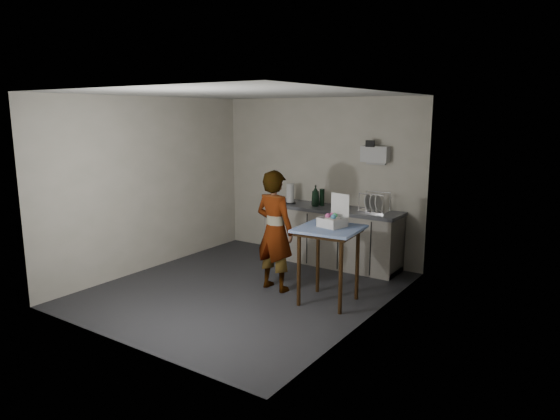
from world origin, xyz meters
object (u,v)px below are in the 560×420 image
Objects in this scene: kitchen_counter at (331,237)px; bakery_box at (333,219)px; paper_towel at (290,194)px; side_table at (329,237)px; dish_rack at (374,207)px; soap_bottle at (315,196)px; soda_can at (339,204)px; standing_man at (275,231)px; dark_bottle at (322,197)px.

bakery_box is at bearing -61.13° from kitchen_counter.
kitchen_counter is at bearing 130.53° from bakery_box.
paper_towel reaches higher than kitchen_counter.
paper_towel is (-1.50, 1.42, 0.22)m from side_table.
bakery_box is at bearing -86.49° from dish_rack.
bakery_box is (1.50, -1.34, -0.00)m from paper_towel.
soda_can is (0.37, 0.09, -0.11)m from soap_bottle.
standing_man is 0.88m from bakery_box.
kitchen_counter is 1.51m from standing_man.
soap_bottle is at bearing 0.67° from paper_towel.
soap_bottle is at bearing 139.25° from bakery_box.
dish_rack is (0.94, 0.10, -0.10)m from soap_bottle.
side_table is at bearing -62.73° from kitchen_counter.
soda_can is at bearing 6.68° from paper_towel.
bakery_box reaches higher than kitchen_counter.
soap_bottle is (-0.26, -0.06, 0.65)m from kitchen_counter.
soap_bottle is (-0.19, 1.40, 0.26)m from standing_man.
soap_bottle is 0.40m from soda_can.
bakery_box is at bearing 79.70° from side_table.
standing_man reaches higher than side_table.
dish_rack is (0.68, 0.05, 0.55)m from kitchen_counter.
soap_bottle is at bearing 120.81° from side_table.
side_table is 2.44× the size of bakery_box.
kitchen_counter is 0.97m from paper_towel.
side_table is 2.90× the size of soap_bottle.
soap_bottle is 0.96m from dish_rack.
dish_rack reaches higher than dark_bottle.
bakery_box is (1.03, -1.34, -0.02)m from soap_bottle.
soap_bottle is 0.12m from dark_bottle.
standing_man is 1.52m from dark_bottle.
standing_man is 5.06× the size of paper_towel.
kitchen_counter is 0.88m from dish_rack.
standing_man is 1.56m from paper_towel.
soda_can is (-0.66, 1.52, 0.12)m from side_table.
bakery_box is (0.67, -1.43, 0.09)m from soda_can.
dark_bottle is (-0.30, 0.00, 0.08)m from soda_can.
standing_man is (-0.07, -1.46, 0.39)m from kitchen_counter.
standing_man reaches higher than kitchen_counter.
kitchen_counter is at bearing -87.08° from standing_man.
kitchen_counter is at bearing -161.01° from soda_can.
dish_rack is 1.05× the size of bakery_box.
soda_can is 0.29× the size of bakery_box.
soda_can is 1.58m from bakery_box.
side_table is 2.07m from paper_towel.
soap_bottle is at bearing -167.88° from kitchen_counter.
soap_bottle is 2.94× the size of soda_can.
soda_can is at bearing -91.03° from standing_man.
dark_bottle reaches higher than kitchen_counter.
side_table is 1.81m from dark_bottle.
standing_man reaches higher than dark_bottle.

